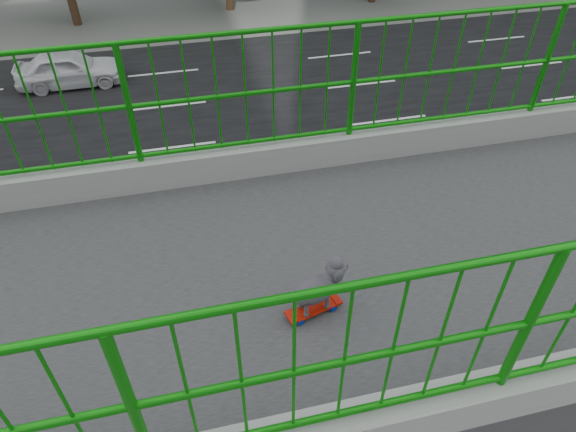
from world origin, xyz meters
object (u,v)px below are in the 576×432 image
(poodle, at_px, (318,287))
(car_4, at_px, (69,68))
(car_0, at_px, (308,259))
(skateboard, at_px, (313,308))
(car_1, at_px, (563,143))

(poodle, height_order, car_4, poodle)
(car_0, bearing_deg, skateboard, -16.05)
(skateboard, bearing_deg, car_4, 179.91)
(car_4, bearing_deg, skateboard, -165.83)
(car_1, bearing_deg, skateboard, -49.74)
(skateboard, height_order, poodle, poodle)
(car_1, bearing_deg, car_4, -120.62)
(poodle, bearing_deg, car_4, 179.98)
(skateboard, distance_m, car_4, 20.81)
(skateboard, height_order, car_1, skateboard)
(skateboard, xyz_separation_m, car_4, (-19.23, -4.86, -6.32))
(car_0, height_order, car_4, car_0)
(car_1, distance_m, car_4, 18.85)
(skateboard, distance_m, car_0, 9.20)
(car_0, height_order, car_1, car_0)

